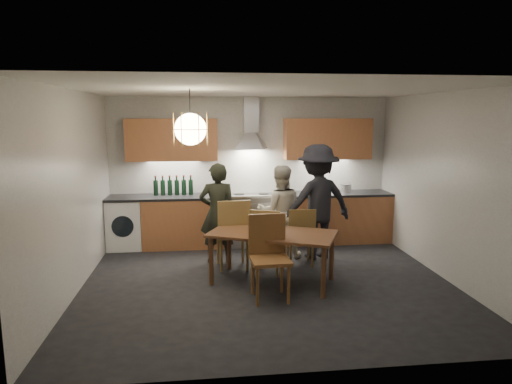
{
  "coord_description": "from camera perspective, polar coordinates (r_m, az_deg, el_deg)",
  "views": [
    {
      "loc": [
        -0.85,
        -5.93,
        2.26
      ],
      "look_at": [
        -0.11,
        0.4,
        1.2
      ],
      "focal_mm": 32.0,
      "sensor_mm": 36.0,
      "label": 1
    }
  ],
  "objects": [
    {
      "name": "person_left",
      "position": [
        7.09,
        -4.8,
        -2.64
      ],
      "size": [
        0.58,
        0.39,
        1.56
      ],
      "primitive_type": "imported",
      "rotation": [
        0.0,
        0.0,
        3.11
      ],
      "color": "black",
      "rests_on": "ground"
    },
    {
      "name": "mixing_bowl",
      "position": [
        8.18,
        6.75,
        0.06
      ],
      "size": [
        0.3,
        0.3,
        0.07
      ],
      "primitive_type": "imported",
      "rotation": [
        0.0,
        0.0,
        -0.07
      ],
      "color": "silver",
      "rests_on": "counter_run"
    },
    {
      "name": "room_shell",
      "position": [
        6.01,
        1.5,
        4.16
      ],
      "size": [
        5.02,
        4.52,
        2.61
      ],
      "color": "silver",
      "rests_on": "ground"
    },
    {
      "name": "range_stove",
      "position": [
        8.12,
        -0.48,
        -3.48
      ],
      "size": [
        0.9,
        0.6,
        0.92
      ],
      "color": "silver",
      "rests_on": "ground"
    },
    {
      "name": "wine_bottles",
      "position": [
        8.07,
        -10.3,
        0.82
      ],
      "size": [
        0.68,
        0.08,
        0.34
      ],
      "color": "black",
      "rests_on": "counter_run"
    },
    {
      "name": "wall_fixtures",
      "position": [
        8.05,
        -0.59,
        6.7
      ],
      "size": [
        4.3,
        0.54,
        1.1
      ],
      "color": "#CB7E4E",
      "rests_on": "ground"
    },
    {
      "name": "chair_back_right",
      "position": [
        6.95,
        5.64,
        -5.14
      ],
      "size": [
        0.42,
        0.42,
        0.9
      ],
      "rotation": [
        0.0,
        0.0,
        3.1
      ],
      "color": "brown",
      "rests_on": "ground"
    },
    {
      "name": "counter_run",
      "position": [
        8.13,
        -0.32,
        -3.41
      ],
      "size": [
        5.0,
        0.62,
        0.9
      ],
      "color": "#C1794A",
      "rests_on": "ground"
    },
    {
      "name": "stock_pot",
      "position": [
        8.42,
        11.16,
        0.45
      ],
      "size": [
        0.23,
        0.23,
        0.14
      ],
      "primitive_type": "cylinder",
      "rotation": [
        0.0,
        0.0,
        0.21
      ],
      "color": "silver",
      "rests_on": "counter_run"
    },
    {
      "name": "pendant_lamp",
      "position": [
        5.83,
        -8.2,
        7.78
      ],
      "size": [
        0.43,
        0.43,
        0.7
      ],
      "color": "black",
      "rests_on": "ground"
    },
    {
      "name": "chair_back_left",
      "position": [
        6.75,
        -2.87,
        -4.71
      ],
      "size": [
        0.52,
        0.52,
        1.06
      ],
      "rotation": [
        0.0,
        0.0,
        3.23
      ],
      "color": "brown",
      "rests_on": "ground"
    },
    {
      "name": "person_mid",
      "position": [
        7.33,
        3.0,
        -2.46
      ],
      "size": [
        0.75,
        0.6,
        1.5
      ],
      "primitive_type": "imported",
      "rotation": [
        0.0,
        0.0,
        3.1
      ],
      "color": "beige",
      "rests_on": "ground"
    },
    {
      "name": "ground",
      "position": [
        6.4,
        1.44,
        -11.23
      ],
      "size": [
        5.0,
        5.0,
        0.0
      ],
      "primitive_type": "plane",
      "color": "black",
      "rests_on": "ground"
    },
    {
      "name": "person_right",
      "position": [
        7.32,
        7.68,
        -1.23
      ],
      "size": [
        1.31,
        0.93,
        1.83
      ],
      "primitive_type": "imported",
      "rotation": [
        0.0,
        0.0,
        3.38
      ],
      "color": "black",
      "rests_on": "ground"
    },
    {
      "name": "chair_back_mid",
      "position": [
        6.53,
        1.38,
        -5.69
      ],
      "size": [
        0.57,
        0.57,
        0.97
      ],
      "rotation": [
        0.0,
        0.0,
        2.74
      ],
      "color": "brown",
      "rests_on": "ground"
    },
    {
      "name": "dining_table",
      "position": [
        6.23,
        2.06,
        -5.8
      ],
      "size": [
        1.87,
        1.45,
        0.71
      ],
      "rotation": [
        0.0,
        0.0,
        -0.42
      ],
      "color": "brown",
      "rests_on": "ground"
    },
    {
      "name": "chair_front",
      "position": [
        5.76,
        1.59,
        -7.33
      ],
      "size": [
        0.5,
        0.5,
        1.05
      ],
      "rotation": [
        0.0,
        0.0,
        0.05
      ],
      "color": "brown",
      "rests_on": "ground"
    }
  ]
}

